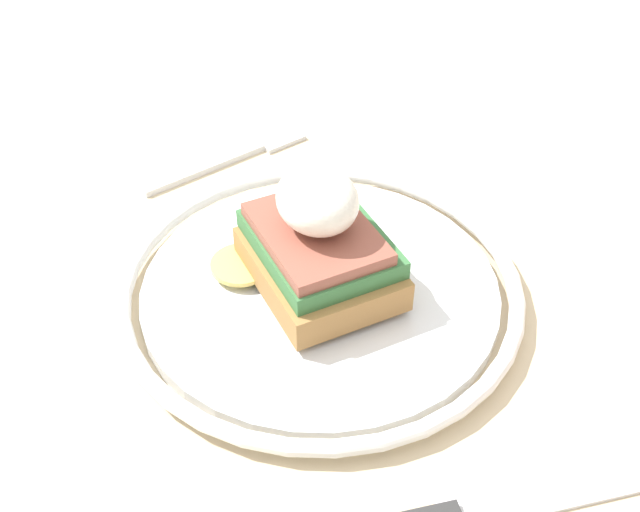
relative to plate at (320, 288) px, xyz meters
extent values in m
cube|color=#C6B28E|center=(0.03, -0.05, -0.02)|extent=(1.13, 0.84, 0.03)
cylinder|color=#C6B28E|center=(-0.48, 0.30, -0.40)|extent=(0.06, 0.06, 0.71)
cylinder|color=silver|center=(0.00, 0.00, 0.00)|extent=(0.23, 0.23, 0.01)
torus|color=white|center=(0.00, 0.00, 0.00)|extent=(0.25, 0.25, 0.01)
cube|color=#9E703D|center=(0.00, 0.00, 0.02)|extent=(0.10, 0.08, 0.02)
cube|color=#38703D|center=(0.00, 0.00, 0.03)|extent=(0.09, 0.07, 0.01)
cube|color=brown|center=(0.00, 0.00, 0.04)|extent=(0.08, 0.06, 0.01)
ellipsoid|color=white|center=(0.00, 0.00, 0.07)|extent=(0.05, 0.05, 0.04)
cylinder|color=#EAD166|center=(-0.03, -0.04, 0.01)|extent=(0.04, 0.04, 0.00)
cube|color=silver|center=(-0.16, -0.02, -0.01)|extent=(0.03, 0.10, 0.00)
cube|color=silver|center=(-0.18, 0.05, -0.01)|extent=(0.03, 0.04, 0.00)
cube|color=silver|center=(0.18, 0.04, -0.01)|extent=(0.04, 0.11, 0.00)
camera|label=1|loc=(0.33, -0.16, 0.35)|focal=45.00mm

